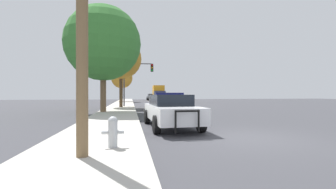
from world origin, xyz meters
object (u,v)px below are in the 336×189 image
object	(u,v)px
traffic_light	(136,75)
box_truck	(159,93)
tree_sidewalk_mid	(121,59)
tree_sidewalk_near	(103,43)
car_background_distant	(151,97)
fire_hydrant	(113,131)
tree_sidewalk_far	(122,78)
police_car	(170,110)

from	to	relation	value
traffic_light	box_truck	size ratio (longest dim) A/B	0.73
tree_sidewalk_mid	traffic_light	bearing A→B (deg)	45.89
tree_sidewalk_near	traffic_light	bearing A→B (deg)	70.98
car_background_distant	fire_hydrant	bearing A→B (deg)	-98.49
car_background_distant	traffic_light	bearing A→B (deg)	-100.97
car_background_distant	tree_sidewalk_near	distance (m)	35.34
tree_sidewalk_mid	tree_sidewalk_far	size ratio (longest dim) A/B	1.16
fire_hydrant	box_truck	bearing A→B (deg)	81.31
tree_sidewalk_near	fire_hydrant	bearing A→B (deg)	-82.26
car_background_distant	box_truck	size ratio (longest dim) A/B	0.60
tree_sidewalk_mid	tree_sidewalk_far	bearing A→B (deg)	91.84
box_truck	tree_sidewalk_far	distance (m)	10.58
box_truck	tree_sidewalk_far	world-z (taller)	tree_sidewalk_far
fire_hydrant	traffic_light	size ratio (longest dim) A/B	0.16
box_truck	tree_sidewalk_near	distance (m)	32.09
box_truck	tree_sidewalk_mid	size ratio (longest dim) A/B	0.94
traffic_light	tree_sidewalk_far	size ratio (longest dim) A/B	0.80
box_truck	tree_sidewalk_mid	distance (m)	25.82
traffic_light	car_background_distant	bearing A→B (deg)	81.05
tree_sidewalk_near	tree_sidewalk_mid	bearing A→B (deg)	79.97
police_car	box_truck	distance (m)	38.97
car_background_distant	tree_sidewalk_mid	xyz separation A→B (m)	(-5.79, -28.13, 4.44)
tree_sidewalk_mid	tree_sidewalk_far	world-z (taller)	tree_sidewalk_mid
police_car	box_truck	size ratio (longest dim) A/B	0.74
fire_hydrant	box_truck	distance (m)	43.32
car_background_distant	tree_sidewalk_near	world-z (taller)	tree_sidewalk_near
car_background_distant	tree_sidewalk_near	size ratio (longest dim) A/B	0.50
fire_hydrant	tree_sidewalk_mid	size ratio (longest dim) A/B	0.11
police_car	tree_sidewalk_mid	bearing A→B (deg)	-81.46
box_truck	tree_sidewalk_far	xyz separation A→B (m)	(-7.64, -6.79, 2.71)
fire_hydrant	tree_sidewalk_far	bearing A→B (deg)	91.75
tree_sidewalk_near	tree_sidewalk_far	size ratio (longest dim) A/B	1.31
fire_hydrant	box_truck	xyz separation A→B (m)	(6.54, 42.81, 1.18)
box_truck	tree_sidewalk_mid	bearing A→B (deg)	76.33
fire_hydrant	tree_sidewalk_near	size ratio (longest dim) A/B	0.10
tree_sidewalk_near	tree_sidewalk_far	bearing A→B (deg)	88.74
tree_sidewalk_far	tree_sidewalk_near	bearing A→B (deg)	-91.26
police_car	tree_sidewalk_far	distance (m)	32.32
car_background_distant	tree_sidewalk_mid	size ratio (longest dim) A/B	0.57
box_truck	tree_sidewalk_near	world-z (taller)	tree_sidewalk_near
traffic_light	car_background_distant	size ratio (longest dim) A/B	1.21
traffic_light	tree_sidewalk_near	distance (m)	8.54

